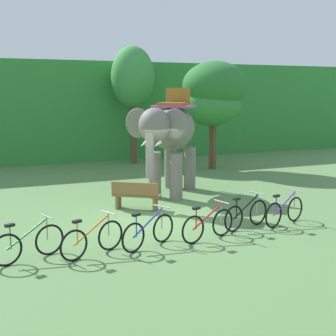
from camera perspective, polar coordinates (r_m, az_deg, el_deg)
The scene contains 13 objects.
ground_plane at distance 13.25m, azimuth -2.03°, elevation -6.46°, with size 80.00×80.00×0.00m, color #567F47.
foliage_hedge at distance 26.84m, azimuth -13.02°, elevation 7.03°, with size 36.00×6.00×5.22m, color #338438.
tree_left at distance 23.40m, azimuth -4.41°, elevation 11.11°, with size 2.18×2.18×5.91m.
tree_far_right at distance 21.78m, azimuth 5.46°, elevation 8.00°, with size 2.77×2.77×4.17m.
tree_center_right at distance 21.70m, azimuth 5.87°, elevation 10.12°, with size 3.03×3.03×5.06m.
elephant at distance 16.01m, azimuth 0.29°, elevation 4.33°, with size 3.50×3.84×3.78m.
bike_green at distance 10.50m, azimuth -17.00°, elevation -8.98°, with size 1.62×0.73×0.92m.
bike_orange at distance 10.48m, azimuth -9.38°, elevation -8.73°, with size 1.59×0.78×0.92m.
bike_blue at distance 10.88m, azimuth -2.43°, elevation -7.92°, with size 1.57×0.82×0.92m.
bike_red at distance 11.44m, azimuth 5.02°, elevation -7.07°, with size 1.66×0.63×0.92m.
bike_black at distance 12.51m, azimuth 9.71°, elevation -5.72°, with size 1.65×0.67×0.92m.
bike_purple at distance 13.08m, azimuth 14.32°, elevation -5.22°, with size 1.64×0.69×0.92m.
wooden_bench at distance 14.26m, azimuth -4.01°, elevation -3.35°, with size 1.47×1.19×0.89m.
Camera 1 is at (-4.43, -11.95, 3.63)m, focal length 48.90 mm.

